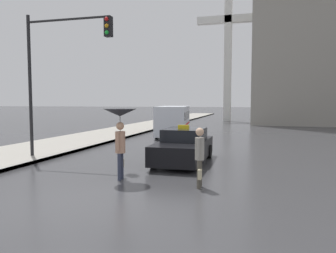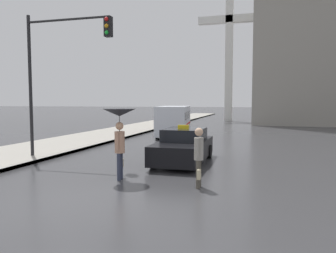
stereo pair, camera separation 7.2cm
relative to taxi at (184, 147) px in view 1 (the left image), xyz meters
name	(u,v)px [view 1 (the left image)]	position (x,y,z in m)	size (l,w,h in m)	color
ground_plane	(76,204)	(-1.33, -6.10, -0.65)	(300.00, 300.00, 0.00)	#38383A
taxi	(184,147)	(0.00, 0.00, 0.00)	(1.91, 4.36, 1.56)	black
ambulance_van	(173,120)	(-2.95, 9.68, 0.56)	(2.66, 5.26, 2.18)	silver
pedestrian_with_umbrella	(120,123)	(-1.31, -3.44, 1.18)	(1.06, 1.06, 2.28)	#2D3347
pedestrian_man	(200,154)	(1.31, -3.77, 0.34)	(0.27, 0.56, 1.75)	#4C473D
traffic_light	(60,59)	(-5.12, -0.89, 3.64)	(3.94, 0.38, 6.18)	black
monument_cross	(228,41)	(-0.90, 29.63, 9.49)	(7.87, 0.90, 17.88)	white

